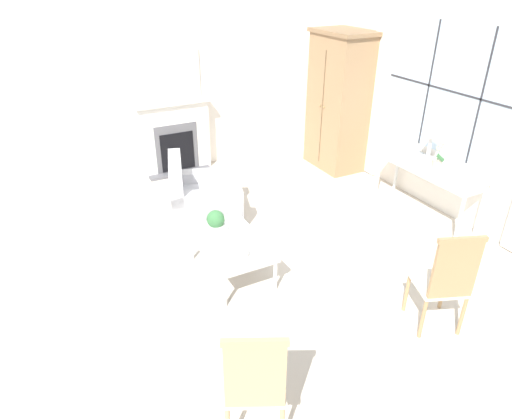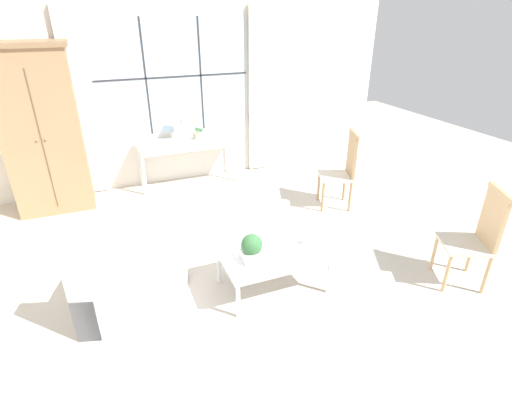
% 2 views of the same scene
% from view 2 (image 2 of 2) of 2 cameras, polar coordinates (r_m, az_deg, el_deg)
% --- Properties ---
extents(ground_plane, '(14.00, 14.00, 0.00)m').
position_cam_2_polar(ground_plane, '(4.34, -1.40, -9.48)').
color(ground_plane, '#BCB2A3').
extents(wall_back_windowed, '(7.20, 0.14, 2.80)m').
position_cam_2_polar(wall_back_windowed, '(6.52, -11.50, 15.99)').
color(wall_back_windowed, silver).
rests_on(wall_back_windowed, ground_plane).
extents(armoire, '(1.04, 0.70, 2.22)m').
position_cam_2_polar(armoire, '(6.12, -28.22, 9.91)').
color(armoire, '#93704C').
rests_on(armoire, ground_plane).
extents(console_table, '(1.59, 0.44, 0.74)m').
position_cam_2_polar(console_table, '(6.43, -9.57, 9.14)').
color(console_table, silver).
rests_on(console_table, ground_plane).
extents(table_lamp, '(0.24, 0.24, 0.56)m').
position_cam_2_polar(table_lamp, '(6.30, -10.74, 13.49)').
color(table_lamp, silver).
rests_on(table_lamp, console_table).
extents(potted_orchid, '(0.17, 0.13, 0.39)m').
position_cam_2_polar(potted_orchid, '(6.37, -8.52, 11.22)').
color(potted_orchid, tan).
rests_on(potted_orchid, console_table).
extents(armchair_upholstered, '(1.11, 1.12, 0.89)m').
position_cam_2_polar(armchair_upholstered, '(3.93, -16.92, -10.08)').
color(armchair_upholstered, '#B2B2B7').
rests_on(armchair_upholstered, ground_plane).
extents(side_chair_wooden, '(0.57, 0.57, 1.09)m').
position_cam_2_polar(side_chair_wooden, '(5.72, 12.44, 6.03)').
color(side_chair_wooden, beige).
rests_on(side_chair_wooden, ground_plane).
extents(accent_chair_wooden, '(0.59, 0.59, 1.05)m').
position_cam_2_polar(accent_chair_wooden, '(4.52, 29.17, -2.97)').
color(accent_chair_wooden, beige).
rests_on(accent_chair_wooden, ground_plane).
extents(coffee_table, '(1.06, 0.69, 0.44)m').
position_cam_2_polar(coffee_table, '(3.97, 2.44, -6.43)').
color(coffee_table, silver).
rests_on(coffee_table, ground_plane).
extents(potted_plant_small, '(0.20, 0.20, 0.27)m').
position_cam_2_polar(potted_plant_small, '(3.75, -0.61, -5.50)').
color(potted_plant_small, white).
rests_on(potted_plant_small, coffee_table).
extents(pillar_candle, '(0.11, 0.11, 0.11)m').
position_cam_2_polar(pillar_candle, '(4.06, 7.00, -4.31)').
color(pillar_candle, silver).
rests_on(pillar_candle, coffee_table).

